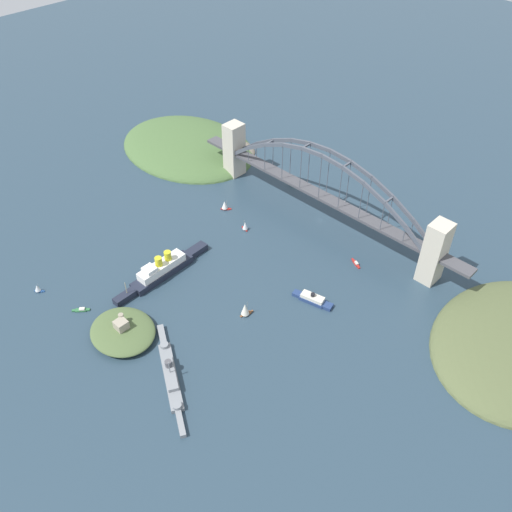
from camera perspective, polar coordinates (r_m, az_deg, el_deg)
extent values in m
plane|color=#283D4C|center=(470.93, 6.71, 3.83)|extent=(1400.00, 1400.00, 0.00)
cube|color=beige|center=(415.74, 18.23, 0.35)|extent=(14.16, 16.40, 51.64)
cube|color=beige|center=(514.32, -2.30, 11.11)|extent=(14.16, 16.40, 51.64)
cube|color=#47474C|center=(456.41, 6.95, 6.28)|extent=(195.38, 11.66, 2.40)
cube|color=#47474C|center=(411.65, 20.45, -1.00)|extent=(24.00, 11.66, 2.40)
cube|color=#47474C|center=(527.11, -3.77, 11.71)|extent=(24.00, 11.66, 2.40)
cube|color=#4C515B|center=(419.78, 17.18, 2.17)|extent=(22.12, 1.80, 17.19)
cube|color=#4C515B|center=(418.80, 15.20, 4.79)|extent=(21.81, 1.80, 14.14)
cube|color=#4C515B|center=(420.97, 13.13, 7.04)|extent=(21.44, 1.80, 11.08)
cube|color=#4C515B|center=(426.01, 11.00, 8.88)|extent=(20.99, 1.80, 7.98)
cube|color=#4C515B|center=(433.68, 8.87, 10.30)|extent=(20.50, 1.80, 4.81)
cube|color=#4C515B|center=(443.78, 6.77, 11.29)|extent=(20.50, 1.80, 4.81)
cube|color=#4C515B|center=(456.14, 4.72, 11.86)|extent=(20.99, 1.80, 7.98)
cube|color=#4C515B|center=(470.65, 2.77, 12.05)|extent=(21.44, 1.80, 11.08)
cube|color=#4C515B|center=(487.24, 0.93, 11.88)|extent=(21.81, 1.80, 14.14)
cube|color=#4C515B|center=(505.91, -0.79, 11.39)|extent=(22.12, 1.80, 17.19)
cube|color=#4C515B|center=(412.11, 16.45, 1.52)|extent=(22.12, 1.80, 17.19)
cube|color=#4C515B|center=(411.11, 14.42, 4.18)|extent=(21.81, 1.80, 14.14)
cube|color=#4C515B|center=(413.32, 12.31, 6.47)|extent=(21.44, 1.80, 11.08)
cube|color=#4C515B|center=(418.45, 10.16, 8.35)|extent=(20.99, 1.80, 7.98)
cube|color=#4C515B|center=(426.26, 8.01, 9.80)|extent=(20.50, 1.80, 4.81)
cube|color=#4C515B|center=(436.53, 5.89, 10.81)|extent=(20.50, 1.80, 4.81)
cube|color=#4C515B|center=(449.09, 3.84, 11.40)|extent=(20.99, 1.80, 7.98)
cube|color=#4C515B|center=(463.82, 1.88, 11.60)|extent=(21.44, 1.80, 11.08)
cube|color=#4C515B|center=(480.65, 0.05, 11.43)|extent=(21.81, 1.80, 14.14)
cube|color=#4C515B|center=(499.56, -1.65, 10.95)|extent=(22.12, 1.80, 17.19)
cube|color=#4C515B|center=(417.45, 17.79, 0.45)|extent=(1.40, 10.49, 1.40)
cube|color=#4C515B|center=(415.43, 13.78, 5.72)|extent=(1.40, 10.49, 1.40)
cube|color=#4C515B|center=(425.56, 9.52, 9.44)|extent=(1.40, 10.49, 1.40)
cube|color=#4C515B|center=(445.89, 5.30, 11.44)|extent=(1.40, 10.49, 1.40)
cube|color=#4C515B|center=(475.11, 1.39, 11.83)|extent=(1.40, 10.49, 1.40)
cube|color=#4C515B|center=(512.69, -2.02, 10.86)|extent=(1.40, 10.49, 1.40)
cylinder|color=#4C515B|center=(422.61, 16.05, 2.85)|extent=(0.56, 0.56, 13.39)
cylinder|color=#4C515B|center=(414.99, 15.29, 2.21)|extent=(0.56, 0.56, 13.39)
cylinder|color=#4C515B|center=(426.33, 13.91, 4.66)|extent=(0.56, 0.56, 24.74)
cylinder|color=#4C515B|center=(418.77, 13.12, 4.06)|extent=(0.56, 0.56, 24.74)
cylinder|color=#4C515B|center=(431.95, 11.77, 6.24)|extent=(0.56, 0.56, 32.85)
cylinder|color=#4C515B|center=(424.49, 10.96, 5.68)|extent=(0.56, 0.56, 32.85)
cylinder|color=#4C515B|center=(439.35, 9.66, 7.60)|extent=(0.56, 0.56, 37.71)
cylinder|color=#4C515B|center=(432.03, 8.82, 7.07)|extent=(0.56, 0.56, 37.71)
cylinder|color=#4C515B|center=(448.43, 7.59, 8.73)|extent=(0.56, 0.56, 39.33)
cylinder|color=#4C515B|center=(441.26, 6.74, 8.22)|extent=(0.56, 0.56, 39.33)
cylinder|color=#4C515B|center=(459.07, 5.58, 9.63)|extent=(0.56, 0.56, 37.71)
cylinder|color=#4C515B|center=(452.07, 4.72, 9.14)|extent=(0.56, 0.56, 37.71)
cylinder|color=#4C515B|center=(471.18, 3.65, 10.30)|extent=(0.56, 0.56, 32.85)
cylinder|color=#4C515B|center=(464.36, 2.78, 9.83)|extent=(0.56, 0.56, 32.85)
cylinder|color=#4C515B|center=(484.67, 1.80, 10.77)|extent=(0.56, 0.56, 24.74)
cylinder|color=#4C515B|center=(478.04, 0.93, 10.32)|extent=(0.56, 0.56, 24.74)
cylinder|color=#4C515B|center=(499.47, 0.05, 11.04)|extent=(0.56, 0.56, 13.39)
cylinder|color=#4C515B|center=(493.04, -0.81, 10.60)|extent=(0.56, 0.56, 13.39)
ellipsoid|color=#476638|center=(572.23, -7.17, 11.20)|extent=(151.53, 116.78, 24.26)
ellipsoid|color=#756B5B|center=(567.80, -2.40, 11.24)|extent=(53.04, 35.03, 13.34)
cube|color=#1E2333|center=(419.16, -9.79, -1.71)|extent=(13.69, 53.29, 5.28)
cube|color=#1E2333|center=(405.75, -13.59, -4.21)|extent=(7.18, 17.84, 5.28)
cube|color=#1E2333|center=(435.03, -6.26, 0.62)|extent=(8.51, 17.88, 5.28)
cube|color=white|center=(415.26, -9.88, -1.13)|extent=(11.48, 40.00, 6.35)
cube|color=white|center=(407.60, -11.13, -1.39)|extent=(9.33, 9.01, 3.20)
cylinder|color=yellow|center=(409.94, -10.20, -0.57)|extent=(5.44, 5.44, 7.20)
cylinder|color=yellow|center=(413.78, -9.26, 0.04)|extent=(5.44, 5.44, 7.20)
cylinder|color=tan|center=(401.24, -13.51, -3.28)|extent=(0.50, 0.50, 10.00)
cube|color=gray|center=(354.97, -8.94, -12.38)|extent=(49.46, 32.82, 3.03)
cube|color=gray|center=(335.17, -7.92, -17.05)|extent=(16.95, 11.75, 3.03)
cube|color=gray|center=(376.97, -9.82, -8.23)|extent=(17.30, 12.38, 3.03)
cube|color=gray|center=(352.64, -8.99, -12.10)|extent=(25.92, 18.50, 2.82)
cylinder|color=gray|center=(338.93, -8.30, -15.29)|extent=(5.60, 5.60, 2.20)
cylinder|color=gray|center=(367.88, -9.61, -9.22)|extent=(5.60, 5.60, 2.20)
cylinder|color=gray|center=(347.56, -9.10, -11.47)|extent=(0.60, 0.60, 10.00)
cylinder|color=#4C4C51|center=(352.99, -9.20, -11.09)|extent=(4.40, 4.40, 4.40)
cube|color=navy|center=(396.21, 5.94, -4.61)|extent=(19.78, 11.70, 2.81)
cube|color=navy|center=(399.67, 4.35, -3.97)|extent=(7.24, 6.64, 2.81)
cube|color=navy|center=(393.11, 7.55, -5.26)|extent=(7.48, 7.68, 2.81)
cube|color=beige|center=(394.22, 5.96, -4.33)|extent=(18.02, 10.23, 2.75)
cylinder|color=black|center=(392.39, 5.99, -4.07)|extent=(3.06, 3.06, 2.40)
ellipsoid|color=#4C6038|center=(381.87, -13.82, -7.70)|extent=(47.89, 41.77, 7.42)
cube|color=#9E937F|center=(377.39, -13.96, -7.09)|extent=(8.00, 8.00, 7.76)
cylinder|color=gray|center=(380.94, -13.93, -6.41)|extent=(3.60, 3.60, 8.54)
cylinder|color=#B7B7B2|center=(490.42, 8.92, 5.37)|extent=(5.48, 1.72, 0.90)
cylinder|color=#B7B7B2|center=(488.61, 8.67, 5.25)|extent=(5.48, 1.72, 0.90)
cylinder|color=navy|center=(489.77, 8.94, 5.47)|extent=(0.14, 0.14, 1.34)
cylinder|color=navy|center=(487.96, 8.68, 5.35)|extent=(0.14, 0.14, 1.34)
ellipsoid|color=beige|center=(488.09, 8.83, 5.54)|extent=(8.21, 2.56, 1.33)
cylinder|color=navy|center=(486.11, 9.12, 5.34)|extent=(0.98, 1.37, 1.26)
cube|color=beige|center=(487.21, 8.91, 5.54)|extent=(3.15, 9.73, 0.20)
cube|color=beige|center=(489.98, 8.54, 5.75)|extent=(1.65, 3.77, 0.12)
cube|color=navy|center=(489.24, 8.55, 5.87)|extent=(1.11, 0.29, 1.50)
cylinder|color=#B7B7B2|center=(514.40, 3.96, 7.71)|extent=(6.07, 2.32, 0.90)
cylinder|color=#B7B7B2|center=(512.01, 3.80, 7.54)|extent=(6.07, 2.32, 0.90)
cylinder|color=navy|center=(513.87, 3.97, 7.80)|extent=(0.14, 0.14, 1.00)
cylinder|color=navy|center=(511.48, 3.80, 7.63)|extent=(0.14, 0.14, 1.00)
ellipsoid|color=gold|center=(512.04, 3.89, 7.82)|extent=(7.88, 3.15, 1.32)
cylinder|color=navy|center=(510.78, 4.25, 7.71)|extent=(1.08, 1.41, 1.25)
cube|color=gold|center=(511.38, 3.99, 7.84)|extent=(3.95, 9.72, 0.20)
cube|color=gold|center=(513.21, 3.55, 7.94)|extent=(1.94, 3.80, 0.12)
cube|color=navy|center=(512.51, 3.56, 8.06)|extent=(1.10, 0.38, 1.50)
cube|color=#B2231E|center=(479.92, -3.16, 4.97)|extent=(5.84, 5.64, 0.95)
cube|color=#B2231E|center=(479.63, -2.72, 4.96)|extent=(2.15, 2.10, 0.95)
cube|color=#B2231E|center=(480.23, -3.60, 4.97)|extent=(2.30, 2.27, 0.95)
cylinder|color=tan|center=(477.00, -3.12, 5.44)|extent=(0.16, 0.16, 8.81)
cone|color=white|center=(477.39, -3.32, 5.40)|extent=(7.19, 7.19, 7.05)
cube|color=#234C8C|center=(432.49, -21.77, -3.45)|extent=(4.75, 4.50, 0.88)
cube|color=#234C8C|center=(431.29, -21.41, -3.47)|extent=(1.74, 1.68, 0.88)
cube|color=#234C8C|center=(433.72, -22.13, -3.42)|extent=(1.86, 1.83, 0.88)
cylinder|color=tan|center=(429.95, -21.85, -3.10)|extent=(0.16, 0.16, 6.42)
cone|color=white|center=(430.69, -21.99, -3.12)|extent=(5.78, 5.78, 5.14)
cube|color=brown|center=(386.42, -0.98, -6.07)|extent=(4.10, 6.83, 0.72)
cube|color=brown|center=(387.99, -0.46, -5.81)|extent=(1.70, 2.35, 0.72)
cube|color=brown|center=(384.89, -1.52, -6.33)|extent=(1.95, 2.40, 0.72)
cylinder|color=tan|center=(382.07, -0.93, -5.41)|extent=(0.16, 0.16, 11.69)
cone|color=silver|center=(381.81, -1.16, -5.58)|extent=(6.92, 6.92, 9.35)
cube|color=#B2231E|center=(430.74, 10.43, -0.77)|extent=(7.57, 5.24, 1.15)
cube|color=#B2231E|center=(433.77, 10.13, -0.37)|extent=(2.74, 2.20, 1.15)
cube|color=#B2231E|center=(427.74, 10.74, -1.18)|extent=(2.85, 2.43, 1.15)
cube|color=beige|center=(429.34, 10.51, -0.72)|extent=(4.08, 3.24, 1.39)
cube|color=#2D6B3D|center=(408.04, -17.91, -5.43)|extent=(7.39, 7.83, 1.05)
cube|color=#2D6B3D|center=(409.32, -18.60, -5.45)|extent=(3.00, 3.07, 1.05)
cube|color=#2D6B3D|center=(406.82, -17.22, -5.40)|extent=(3.27, 3.30, 1.05)
cube|color=beige|center=(407.03, -17.82, -5.31)|extent=(4.43, 4.55, 1.17)
cube|color=#B2231E|center=(457.04, -1.21, 2.87)|extent=(5.05, 3.00, 0.77)
cube|color=#B2231E|center=(459.16, -1.42, 3.07)|extent=(1.74, 1.22, 0.77)
cube|color=#B2231E|center=(454.94, -1.00, 2.66)|extent=(1.78, 1.40, 0.77)
cylinder|color=tan|center=(454.44, -1.24, 3.35)|extent=(0.16, 0.16, 8.47)
cone|color=white|center=(453.78, -1.15, 3.22)|extent=(5.21, 5.21, 6.77)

